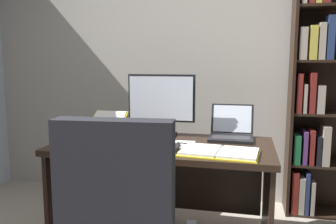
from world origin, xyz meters
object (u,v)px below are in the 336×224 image
laptop (231,132)px  keyboard (147,146)px  reading_stand_with_book (107,122)px  pen (186,144)px  bookshelf (327,89)px  computer_mouse (105,142)px  notepad (183,145)px  monitor (161,104)px  coffee_mug (89,131)px  desk (166,170)px  open_binder (219,152)px

laptop → keyboard: bearing=-143.0°
reading_stand_with_book → pen: 0.79m
keyboard → pen: (0.24, 0.11, 0.00)m
bookshelf → computer_mouse: 1.89m
reading_stand_with_book → notepad: bearing=-26.3°
monitor → coffee_mug: 0.58m
laptop → keyboard: laptop is taller
keyboard → monitor: bearing=90.0°
desk → keyboard: bearing=-108.5°
monitor → open_binder: bearing=-42.8°
bookshelf → reading_stand_with_book: bearing=-163.5°
bookshelf → desk: bearing=-148.1°
reading_stand_with_book → coffee_mug: size_ratio=2.94×
reading_stand_with_book → pen: reading_stand_with_book is taller
computer_mouse → laptop: bearing=25.7°
keyboard → pen: bearing=25.4°
computer_mouse → reading_stand_with_book: 0.49m
laptop → open_binder: 0.45m
open_binder → notepad: size_ratio=2.39×
bookshelf → reading_stand_with_book: bookshelf is taller
desk → bookshelf: 1.53m
desk → coffee_mug: size_ratio=15.48×
computer_mouse → coffee_mug: size_ratio=1.07×
desk → notepad: size_ratio=7.15×
monitor → laptop: monitor is taller
laptop → computer_mouse: (-0.83, -0.40, -0.03)m
bookshelf → laptop: 0.99m
desk → bookshelf: bearing=31.9°
laptop → monitor: bearing=-179.2°
computer_mouse → open_binder: size_ratio=0.21×
computer_mouse → reading_stand_with_book: (-0.17, 0.45, 0.06)m
laptop → notepad: (-0.31, -0.28, -0.05)m
desk → coffee_mug: 0.64m
open_binder → computer_mouse: bearing=-178.0°
reading_stand_with_book → monitor: bearing=-7.6°
desk → coffee_mug: bearing=-178.3°
laptop → coffee_mug: size_ratio=3.25×
keyboard → open_binder: (0.48, -0.05, -0.00)m
bookshelf → open_binder: 1.34m
coffee_mug → computer_mouse: bearing=-43.8°
bookshelf → monitor: bookshelf is taller
keyboard → laptop: bearing=37.0°
keyboard → coffee_mug: size_ratio=4.33×
reading_stand_with_book → pen: bearing=-25.6°
computer_mouse → reading_stand_with_book: size_ratio=0.36×
computer_mouse → keyboard: bearing=0.0°
bookshelf → notepad: 1.41m
computer_mouse → desk: bearing=30.5°
bookshelf → coffee_mug: bearing=-156.8°
laptop → notepad: 0.42m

